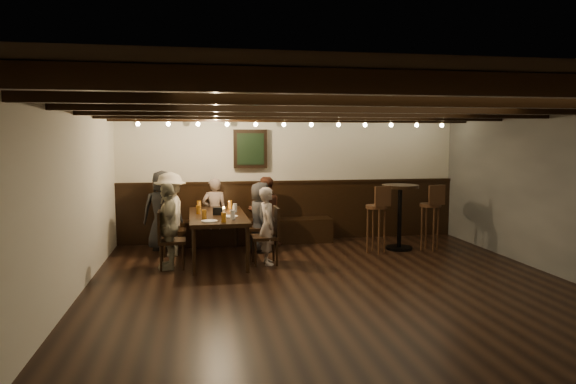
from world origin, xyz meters
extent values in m
plane|color=black|center=(0.00, 0.00, 0.00)|extent=(7.00, 7.00, 0.00)
plane|color=black|center=(0.00, 0.00, 2.40)|extent=(7.00, 7.00, 0.00)
plane|color=silver|center=(0.00, 3.50, 1.20)|extent=(6.50, 0.00, 6.50)
plane|color=#474745|center=(3.25, 0.00, 1.20)|extent=(0.00, 7.00, 7.00)
plane|color=silver|center=(-3.25, 0.00, 1.20)|extent=(0.00, 7.00, 7.00)
cube|color=black|center=(0.00, 3.46, 0.55)|extent=(6.50, 0.08, 1.10)
cube|color=black|center=(-0.80, 3.20, 0.23)|extent=(3.00, 0.45, 0.45)
cube|color=black|center=(-0.80, 3.40, 1.75)|extent=(0.62, 0.12, 0.72)
cube|color=black|center=(-0.80, 3.33, 1.75)|extent=(0.50, 0.02, 0.58)
cube|color=black|center=(0.00, -2.90, 2.31)|extent=(6.50, 0.10, 0.16)
cube|color=black|center=(0.00, -1.74, 2.31)|extent=(6.50, 0.10, 0.16)
cube|color=black|center=(0.00, -0.58, 2.31)|extent=(6.50, 0.10, 0.16)
cube|color=black|center=(0.00, 0.58, 2.31)|extent=(6.50, 0.10, 0.16)
cube|color=black|center=(0.00, 1.74, 2.31)|extent=(6.50, 0.10, 0.16)
cube|color=black|center=(0.00, 2.90, 2.31)|extent=(6.50, 0.10, 0.16)
sphere|color=#FFE099|center=(-2.75, 2.88, 2.19)|extent=(0.07, 0.07, 0.07)
sphere|color=#FFE099|center=(-1.38, 2.88, 2.19)|extent=(0.07, 0.07, 0.07)
sphere|color=#FFE099|center=(0.00, 2.88, 2.19)|extent=(0.07, 0.07, 0.07)
sphere|color=#FFE099|center=(1.38, 2.88, 2.19)|extent=(0.07, 0.07, 0.07)
sphere|color=#FFE099|center=(2.75, 2.88, 2.19)|extent=(0.07, 0.07, 0.07)
cube|color=black|center=(-1.47, 2.05, 0.71)|extent=(0.91, 1.97, 0.06)
cylinder|color=black|center=(-1.84, 1.12, 0.34)|extent=(0.06, 0.06, 0.68)
cylinder|color=black|center=(-1.86, 2.96, 0.34)|extent=(0.06, 0.06, 0.68)
cylinder|color=black|center=(-1.07, 1.14, 0.34)|extent=(0.06, 0.06, 0.68)
cylinder|color=black|center=(-1.10, 2.98, 0.34)|extent=(0.06, 0.06, 0.68)
cube|color=black|center=(-2.18, 2.49, 0.41)|extent=(0.40, 0.40, 0.05)
cube|color=black|center=(-2.35, 2.49, 0.64)|extent=(0.04, 0.39, 0.43)
cube|color=black|center=(-2.16, 1.59, 0.41)|extent=(0.40, 0.40, 0.05)
cube|color=black|center=(-2.34, 1.59, 0.65)|extent=(0.04, 0.40, 0.44)
cube|color=black|center=(-0.78, 2.51, 0.41)|extent=(0.40, 0.40, 0.05)
cube|color=black|center=(-0.60, 2.51, 0.64)|extent=(0.04, 0.39, 0.43)
cube|color=black|center=(-0.76, 1.61, 0.42)|extent=(0.41, 0.41, 0.05)
cube|color=black|center=(-0.58, 1.61, 0.67)|extent=(0.04, 0.41, 0.45)
imported|color=#252527|center=(-2.38, 2.94, 0.70)|extent=(0.69, 0.45, 1.40)
imported|color=gray|center=(-1.48, 3.10, 0.62)|extent=(0.46, 0.30, 1.24)
imported|color=#552C1D|center=(-0.58, 2.96, 0.63)|extent=(0.62, 0.49, 1.26)
imported|color=#B0A794|center=(-2.23, 2.49, 0.70)|extent=(0.53, 0.91, 1.39)
imported|color=gray|center=(-2.21, 1.59, 0.65)|extent=(0.33, 0.76, 1.29)
imported|color=#28282B|center=(-0.73, 2.51, 0.60)|extent=(0.39, 0.59, 1.20)
imported|color=#B4A299|center=(-0.71, 1.61, 0.60)|extent=(0.29, 0.44, 1.20)
cylinder|color=#BF7219|center=(-1.76, 2.75, 0.80)|extent=(0.07, 0.07, 0.14)
cylinder|color=#BF7219|center=(-1.23, 2.70, 0.80)|extent=(0.07, 0.07, 0.14)
cylinder|color=#BF7219|center=(-1.77, 2.15, 0.80)|extent=(0.07, 0.07, 0.14)
cylinder|color=silver|center=(-1.17, 2.25, 0.80)|extent=(0.07, 0.07, 0.14)
cylinder|color=#BF7219|center=(-1.68, 1.60, 0.80)|extent=(0.07, 0.07, 0.14)
cylinder|color=silver|center=(-1.26, 1.50, 0.80)|extent=(0.07, 0.07, 0.14)
cylinder|color=#BF7219|center=(-1.41, 1.25, 0.80)|extent=(0.07, 0.07, 0.14)
cylinder|color=white|center=(-1.61, 1.35, 0.74)|extent=(0.24, 0.24, 0.01)
cylinder|color=white|center=(-1.28, 1.75, 0.74)|extent=(0.24, 0.24, 0.01)
cube|color=black|center=(-1.47, 2.00, 0.79)|extent=(0.15, 0.10, 0.12)
cylinder|color=beige|center=(-1.35, 2.35, 0.76)|extent=(0.05, 0.05, 0.05)
cylinder|color=black|center=(1.71, 2.27, 0.02)|extent=(0.47, 0.47, 0.04)
cylinder|color=black|center=(1.71, 2.27, 0.56)|extent=(0.07, 0.07, 1.07)
cylinder|color=black|center=(1.71, 2.27, 1.11)|extent=(0.64, 0.64, 0.05)
cylinder|color=#3E2613|center=(1.21, 2.07, 0.79)|extent=(0.36, 0.36, 0.05)
cube|color=#3E2613|center=(1.26, 1.91, 0.99)|extent=(0.32, 0.13, 0.34)
cylinder|color=#3E2613|center=(2.21, 2.12, 0.79)|extent=(0.36, 0.36, 0.05)
cube|color=#3E2613|center=(2.24, 1.95, 0.99)|extent=(0.32, 0.09, 0.34)
camera|label=1|loc=(-1.74, -6.15, 1.95)|focal=32.00mm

